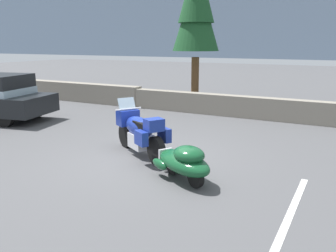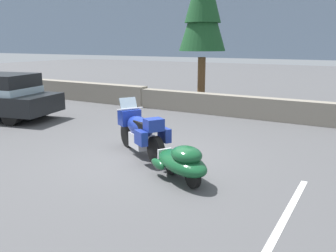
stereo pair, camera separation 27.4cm
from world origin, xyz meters
TOP-DOWN VIEW (x-y plane):
  - ground_plane at (0.00, 0.00)m, footprint 80.00×80.00m
  - stone_guard_wall at (-0.14, 5.81)m, footprint 24.00×0.60m
  - touring_motorcycle at (-0.29, 0.11)m, footprint 2.05×1.44m
  - car_shaped_trailer at (1.40, -0.90)m, footprint 2.08×1.44m
  - parking_stripe_marker at (3.55, -1.50)m, footprint 0.12×3.60m

SIDE VIEW (x-z plane):
  - ground_plane at x=0.00m, z-range 0.00..0.00m
  - parking_stripe_marker at x=3.55m, z-range 0.00..0.01m
  - stone_guard_wall at x=-0.14m, z-range -0.03..0.84m
  - car_shaped_trailer at x=1.40m, z-range 0.03..0.79m
  - touring_motorcycle at x=-0.29m, z-range -0.04..1.29m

